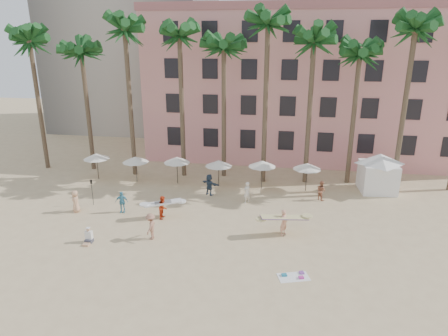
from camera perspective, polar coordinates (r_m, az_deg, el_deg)
ground at (r=26.22m, az=-3.40°, el=-12.41°), size 120.00×120.00×0.00m
pink_hotel at (r=48.28m, az=11.68°, el=11.59°), size 35.00×14.00×16.00m
palm_row at (r=37.23m, az=2.25°, el=17.70°), size 44.40×5.40×16.30m
umbrella_row at (r=37.08m, az=-3.82°, el=0.96°), size 22.50×2.70×2.73m
cabana at (r=38.23m, az=21.22°, el=-0.16°), size 4.81×4.81×3.50m
beach_towel at (r=24.52m, az=9.99°, el=-14.99°), size 2.02×1.50×0.14m
carrier_yellow at (r=28.51m, az=8.58°, el=-7.49°), size 3.42×1.76×1.91m
carrier_white at (r=31.10m, az=-8.69°, el=-5.45°), size 2.89×1.72×1.79m
beachgoers at (r=32.32m, az=-5.09°, el=-4.42°), size 20.41×10.15×1.91m
paddle at (r=34.61m, az=-18.35°, el=-2.88°), size 0.18×0.04×2.23m
seated_man at (r=28.99m, az=-18.79°, el=-9.40°), size 0.48×0.84×1.09m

